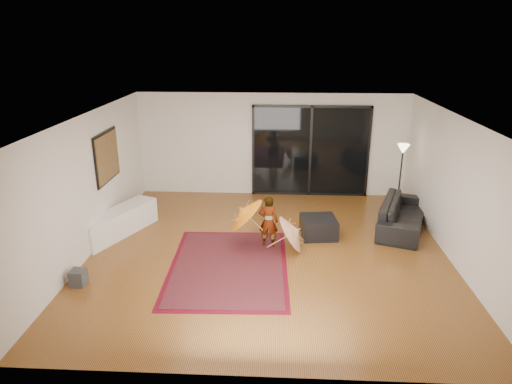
# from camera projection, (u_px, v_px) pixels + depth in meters

# --- Properties ---
(floor) EXTENTS (7.00, 7.00, 0.00)m
(floor) POSITION_uv_depth(u_px,v_px,m) (268.00, 252.00, 9.10)
(floor) COLOR #975C29
(floor) RESTS_ON ground
(ceiling) EXTENTS (7.00, 7.00, 0.00)m
(ceiling) POSITION_uv_depth(u_px,v_px,m) (270.00, 117.00, 8.21)
(ceiling) COLOR white
(ceiling) RESTS_ON wall_back
(wall_back) EXTENTS (7.00, 0.00, 7.00)m
(wall_back) POSITION_uv_depth(u_px,v_px,m) (272.00, 145.00, 11.95)
(wall_back) COLOR silver
(wall_back) RESTS_ON floor
(wall_front) EXTENTS (7.00, 0.00, 7.00)m
(wall_front) POSITION_uv_depth(u_px,v_px,m) (261.00, 284.00, 5.36)
(wall_front) COLOR silver
(wall_front) RESTS_ON floor
(wall_left) EXTENTS (0.00, 7.00, 7.00)m
(wall_left) POSITION_uv_depth(u_px,v_px,m) (89.00, 185.00, 8.83)
(wall_left) COLOR silver
(wall_left) RESTS_ON floor
(wall_right) EXTENTS (0.00, 7.00, 7.00)m
(wall_right) POSITION_uv_depth(u_px,v_px,m) (457.00, 191.00, 8.49)
(wall_right) COLOR silver
(wall_right) RESTS_ON floor
(sliding_door) EXTENTS (3.06, 0.07, 2.40)m
(sliding_door) POSITION_uv_depth(u_px,v_px,m) (310.00, 151.00, 11.92)
(sliding_door) COLOR black
(sliding_door) RESTS_ON wall_back
(painting) EXTENTS (0.04, 1.28, 1.08)m
(painting) POSITION_uv_depth(u_px,v_px,m) (107.00, 157.00, 9.67)
(painting) COLOR black
(painting) RESTS_ON wall_left
(media_console) EXTENTS (1.27, 2.02, 0.55)m
(media_console) POSITION_uv_depth(u_px,v_px,m) (119.00, 222.00, 9.82)
(media_console) COLOR white
(media_console) RESTS_ON floor
(speaker) EXTENTS (0.26, 0.26, 0.29)m
(speaker) POSITION_uv_depth(u_px,v_px,m) (78.00, 278.00, 7.87)
(speaker) COLOR #424244
(speaker) RESTS_ON floor
(persian_rug) EXTENTS (2.27, 3.11, 0.02)m
(persian_rug) POSITION_uv_depth(u_px,v_px,m) (229.00, 266.00, 8.53)
(persian_rug) COLOR #560717
(persian_rug) RESTS_ON floor
(sofa) EXTENTS (1.56, 2.37, 0.64)m
(sofa) POSITION_uv_depth(u_px,v_px,m) (403.00, 214.00, 10.12)
(sofa) COLOR black
(sofa) RESTS_ON floor
(ottoman) EXTENTS (0.80, 0.80, 0.41)m
(ottoman) POSITION_uv_depth(u_px,v_px,m) (318.00, 227.00, 9.75)
(ottoman) COLOR black
(ottoman) RESTS_ON floor
(floor_lamp) EXTENTS (0.29, 0.29, 1.66)m
(floor_lamp) POSITION_uv_depth(u_px,v_px,m) (402.00, 159.00, 10.80)
(floor_lamp) COLOR black
(floor_lamp) RESTS_ON floor
(child) EXTENTS (0.42, 0.31, 1.08)m
(child) POSITION_uv_depth(u_px,v_px,m) (268.00, 222.00, 9.18)
(child) COLOR #999999
(child) RESTS_ON floor
(parasol_orange) EXTENTS (0.72, 0.84, 0.88)m
(parasol_orange) POSITION_uv_depth(u_px,v_px,m) (241.00, 213.00, 9.09)
(parasol_orange) COLOR orange
(parasol_orange) RESTS_ON child
(parasol_white) EXTENTS (0.60, 0.81, 0.92)m
(parasol_white) POSITION_uv_depth(u_px,v_px,m) (298.00, 227.00, 9.02)
(parasol_white) COLOR silver
(parasol_white) RESTS_ON floor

